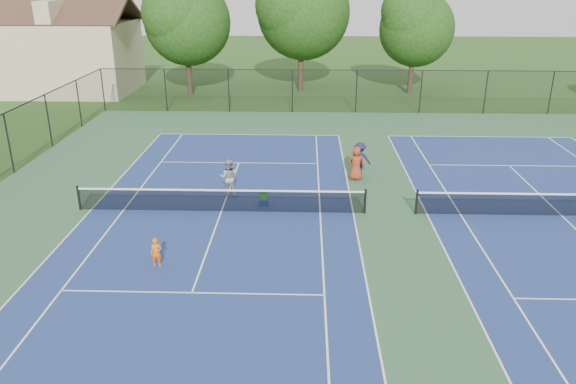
{
  "coord_description": "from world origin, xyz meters",
  "views": [
    {
      "loc": [
        -3.52,
        -21.37,
        9.28
      ],
      "look_at": [
        -4.19,
        -1.0,
        1.3
      ],
      "focal_mm": 35.0,
      "sensor_mm": 36.0,
      "label": 1
    }
  ],
  "objects_px": {
    "tree_back_a": "(186,17)",
    "clapboard_house": "(69,54)",
    "tree_back_b": "(301,9)",
    "tree_back_c": "(415,24)",
    "ball_hopper": "(264,195)",
    "child_player": "(156,253)",
    "ball_crate": "(264,202)",
    "instructor": "(229,177)",
    "bystander_c": "(356,163)",
    "bystander_b": "(360,159)"
  },
  "relations": [
    {
      "from": "child_player",
      "to": "instructor",
      "type": "distance_m",
      "value": 6.81
    },
    {
      "from": "instructor",
      "to": "tree_back_b",
      "type": "bearing_deg",
      "value": -93.18
    },
    {
      "from": "tree_back_b",
      "to": "ball_hopper",
      "type": "height_order",
      "value": "tree_back_b"
    },
    {
      "from": "child_player",
      "to": "bystander_b",
      "type": "height_order",
      "value": "bystander_b"
    },
    {
      "from": "tree_back_c",
      "to": "tree_back_a",
      "type": "bearing_deg",
      "value": -176.82
    },
    {
      "from": "bystander_b",
      "to": "bystander_c",
      "type": "height_order",
      "value": "bystander_b"
    },
    {
      "from": "child_player",
      "to": "ball_hopper",
      "type": "distance_m",
      "value": 6.32
    },
    {
      "from": "child_player",
      "to": "instructor",
      "type": "relative_size",
      "value": 0.62
    },
    {
      "from": "tree_back_b",
      "to": "child_player",
      "type": "height_order",
      "value": "tree_back_b"
    },
    {
      "from": "clapboard_house",
      "to": "tree_back_b",
      "type": "bearing_deg",
      "value": 3.01
    },
    {
      "from": "ball_hopper",
      "to": "child_player",
      "type": "bearing_deg",
      "value": -120.58
    },
    {
      "from": "instructor",
      "to": "tree_back_c",
      "type": "bearing_deg",
      "value": -113.56
    },
    {
      "from": "bystander_b",
      "to": "ball_hopper",
      "type": "xyz_separation_m",
      "value": [
        -4.39,
        -3.94,
        -0.36
      ]
    },
    {
      "from": "ball_crate",
      "to": "ball_hopper",
      "type": "xyz_separation_m",
      "value": [
        0.0,
        0.0,
        0.34
      ]
    },
    {
      "from": "tree_back_b",
      "to": "bystander_b",
      "type": "distance_m",
      "value": 22.34
    },
    {
      "from": "tree_back_c",
      "to": "ball_crate",
      "type": "distance_m",
      "value": 26.92
    },
    {
      "from": "clapboard_house",
      "to": "child_player",
      "type": "bearing_deg",
      "value": -64.0
    },
    {
      "from": "tree_back_b",
      "to": "child_player",
      "type": "distance_m",
      "value": 31.65
    },
    {
      "from": "tree_back_a",
      "to": "tree_back_c",
      "type": "distance_m",
      "value": 18.04
    },
    {
      "from": "tree_back_b",
      "to": "ball_crate",
      "type": "relative_size",
      "value": 25.78
    },
    {
      "from": "tree_back_a",
      "to": "tree_back_c",
      "type": "height_order",
      "value": "tree_back_a"
    },
    {
      "from": "tree_back_a",
      "to": "instructor",
      "type": "bearing_deg",
      "value": -74.6
    },
    {
      "from": "tree_back_c",
      "to": "ball_hopper",
      "type": "xyz_separation_m",
      "value": [
        -10.28,
        -24.3,
        -5.0
      ]
    },
    {
      "from": "tree_back_b",
      "to": "instructor",
      "type": "xyz_separation_m",
      "value": [
        -2.9,
        -24.12,
        -5.76
      ]
    },
    {
      "from": "tree_back_a",
      "to": "tree_back_b",
      "type": "distance_m",
      "value": 9.24
    },
    {
      "from": "tree_back_c",
      "to": "instructor",
      "type": "xyz_separation_m",
      "value": [
        -11.9,
        -23.12,
        -4.65
      ]
    },
    {
      "from": "tree_back_a",
      "to": "clapboard_house",
      "type": "distance_m",
      "value": 10.47
    },
    {
      "from": "clapboard_house",
      "to": "instructor",
      "type": "bearing_deg",
      "value": -55.16
    },
    {
      "from": "clapboard_house",
      "to": "ball_crate",
      "type": "distance_m",
      "value": 30.22
    },
    {
      "from": "tree_back_c",
      "to": "child_player",
      "type": "relative_size",
      "value": 8.11
    },
    {
      "from": "tree_back_b",
      "to": "tree_back_c",
      "type": "bearing_deg",
      "value": -6.34
    },
    {
      "from": "tree_back_b",
      "to": "clapboard_house",
      "type": "height_order",
      "value": "tree_back_b"
    },
    {
      "from": "tree_back_c",
      "to": "ball_crate",
      "type": "relative_size",
      "value": 21.58
    },
    {
      "from": "ball_crate",
      "to": "ball_hopper",
      "type": "height_order",
      "value": "ball_hopper"
    },
    {
      "from": "bystander_b",
      "to": "ball_crate",
      "type": "height_order",
      "value": "bystander_b"
    },
    {
      "from": "bystander_c",
      "to": "instructor",
      "type": "bearing_deg",
      "value": 18.86
    },
    {
      "from": "bystander_c",
      "to": "ball_crate",
      "type": "xyz_separation_m",
      "value": [
        -4.18,
        -3.39,
        -0.67
      ]
    },
    {
      "from": "child_player",
      "to": "bystander_c",
      "type": "distance_m",
      "value": 11.52
    },
    {
      "from": "tree_back_a",
      "to": "bystander_c",
      "type": "xyz_separation_m",
      "value": [
        11.9,
        -19.91,
        -5.22
      ]
    },
    {
      "from": "instructor",
      "to": "ball_hopper",
      "type": "relative_size",
      "value": 4.4
    },
    {
      "from": "tree_back_c",
      "to": "instructor",
      "type": "bearing_deg",
      "value": -117.24
    },
    {
      "from": "tree_back_b",
      "to": "bystander_b",
      "type": "xyz_separation_m",
      "value": [
        3.11,
        -21.36,
        -5.75
      ]
    },
    {
      "from": "clapboard_house",
      "to": "instructor",
      "type": "relative_size",
      "value": 6.47
    },
    {
      "from": "tree_back_c",
      "to": "ball_hopper",
      "type": "relative_size",
      "value": 22.15
    },
    {
      "from": "clapboard_house",
      "to": "ball_crate",
      "type": "height_order",
      "value": "clapboard_house"
    },
    {
      "from": "tree_back_a",
      "to": "tree_back_c",
      "type": "bearing_deg",
      "value": 3.18
    },
    {
      "from": "bystander_b",
      "to": "tree_back_b",
      "type": "bearing_deg",
      "value": -82.75
    },
    {
      "from": "tree_back_b",
      "to": "instructor",
      "type": "distance_m",
      "value": 24.97
    },
    {
      "from": "tree_back_b",
      "to": "child_player",
      "type": "relative_size",
      "value": 9.69
    },
    {
      "from": "tree_back_c",
      "to": "child_player",
      "type": "height_order",
      "value": "tree_back_c"
    }
  ]
}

